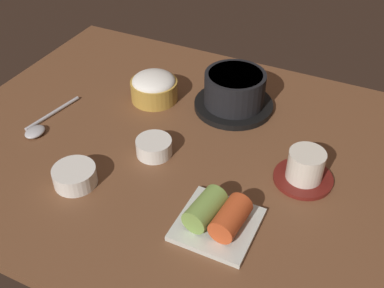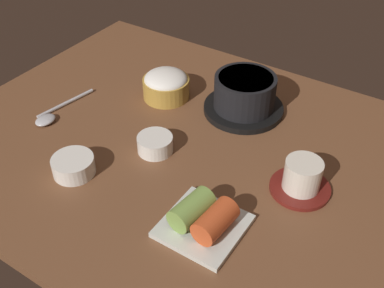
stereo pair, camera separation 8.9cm
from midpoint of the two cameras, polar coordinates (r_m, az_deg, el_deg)
dining_table at (r=93.56cm, az=2.36°, el=-0.94°), size 100.00×76.00×2.00cm
stone_pot at (r=101.66cm, az=8.94°, el=5.82°), size 17.45×17.45×8.56cm
rice_bowl at (r=105.72cm, az=-0.78°, el=7.21°), size 10.55×10.55×6.47cm
tea_cup_with_saucer at (r=85.29cm, az=16.23°, el=-4.16°), size 10.91×10.91×6.45cm
banchan_cup_center at (r=90.92cm, az=-1.76°, el=-0.04°), size 7.03×7.03×3.29cm
kimchi_plate at (r=76.40cm, az=4.77°, el=-9.30°), size 12.77×12.77×5.35cm
side_bowl_near at (r=87.72cm, az=-11.53°, el=-2.68°), size 7.88×7.88×3.39cm
spoon at (r=103.80cm, az=-14.44°, el=3.41°), size 4.71×16.86×1.35cm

